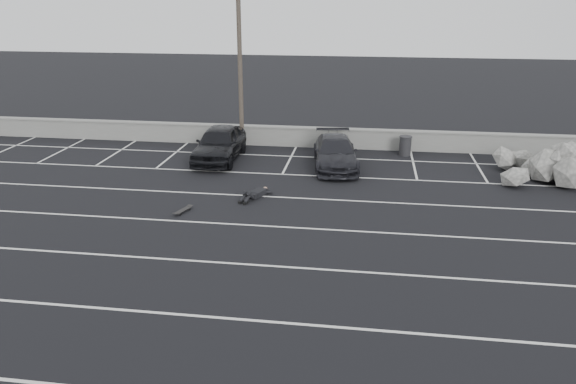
% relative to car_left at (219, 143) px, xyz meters
% --- Properties ---
extents(ground, '(120.00, 120.00, 0.00)m').
position_rel_car_left_xyz_m(ground, '(2.40, -10.90, -0.83)').
color(ground, black).
rests_on(ground, ground).
extents(seawall, '(50.00, 0.45, 1.06)m').
position_rel_car_left_xyz_m(seawall, '(2.40, 3.10, -0.28)').
color(seawall, gray).
rests_on(seawall, ground).
extents(stall_lines, '(36.00, 20.05, 0.01)m').
position_rel_car_left_xyz_m(stall_lines, '(2.31, -6.50, -0.83)').
color(stall_lines, silver).
rests_on(stall_lines, ground).
extents(car_left, '(2.00, 4.90, 1.66)m').
position_rel_car_left_xyz_m(car_left, '(0.00, 0.00, 0.00)').
color(car_left, black).
rests_on(car_left, ground).
extents(car_right, '(2.56, 5.03, 1.40)m').
position_rel_car_left_xyz_m(car_right, '(5.69, -0.42, -0.13)').
color(car_right, black).
rests_on(car_right, ground).
extents(utility_pole, '(1.15, 0.23, 8.61)m').
position_rel_car_left_xyz_m(utility_pole, '(0.61, 2.30, 3.53)').
color(utility_pole, '#4C4238').
rests_on(utility_pole, ground).
extents(trash_bin, '(0.84, 0.84, 0.99)m').
position_rel_car_left_xyz_m(trash_bin, '(9.05, 2.12, -0.33)').
color(trash_bin, '#262629').
rests_on(trash_bin, ground).
extents(riprap_pile, '(4.99, 4.03, 1.48)m').
position_rel_car_left_xyz_m(riprap_pile, '(15.64, -1.05, -0.31)').
color(riprap_pile, '#A09C95').
rests_on(riprap_pile, ground).
extents(person, '(2.54, 2.94, 0.46)m').
position_rel_car_left_xyz_m(person, '(2.88, -4.84, -0.60)').
color(person, black).
rests_on(person, ground).
extents(skateboard, '(0.46, 0.86, 0.10)m').
position_rel_car_left_xyz_m(skateboard, '(0.42, -7.05, -0.75)').
color(skateboard, black).
rests_on(skateboard, ground).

